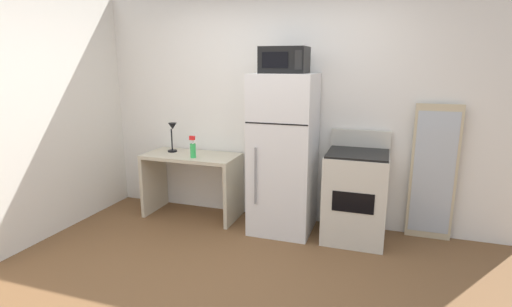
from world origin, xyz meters
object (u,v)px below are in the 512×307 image
(spray_bottle, at_px, (193,149))
(leaning_mirror, at_px, (433,173))
(refrigerator, at_px, (283,154))
(oven_range, at_px, (355,195))
(microwave, at_px, (284,60))
(desk, at_px, (192,174))
(desk_lamp, at_px, (172,132))

(spray_bottle, xyz_separation_m, leaning_mirror, (2.52, 0.36, -0.15))
(refrigerator, height_order, oven_range, refrigerator)
(refrigerator, distance_m, leaning_mirror, 1.53)
(refrigerator, distance_m, oven_range, 0.85)
(spray_bottle, xyz_separation_m, microwave, (1.02, 0.07, 0.97))
(desk, relative_size, leaning_mirror, 0.78)
(desk_lamp, bearing_deg, refrigerator, -3.56)
(desk_lamp, height_order, leaning_mirror, leaning_mirror)
(oven_range, bearing_deg, leaning_mirror, 19.18)
(desk_lamp, distance_m, oven_range, 2.21)
(desk, distance_m, microwave, 1.71)
(refrigerator, bearing_deg, spray_bottle, -174.82)
(refrigerator, height_order, microwave, microwave)
(desk, xyz_separation_m, leaning_mirror, (2.61, 0.23, 0.18))
(spray_bottle, relative_size, microwave, 0.54)
(desk, bearing_deg, microwave, -3.14)
(microwave, distance_m, leaning_mirror, 1.89)
(desk_lamp, distance_m, spray_bottle, 0.42)
(desk, height_order, microwave, microwave)
(refrigerator, bearing_deg, desk_lamp, 176.44)
(refrigerator, relative_size, oven_range, 1.53)
(spray_bottle, bearing_deg, desk_lamp, 153.50)
(desk_lamp, height_order, oven_range, desk_lamp)
(desk_lamp, distance_m, leaning_mirror, 2.90)
(desk, distance_m, spray_bottle, 0.37)
(refrigerator, bearing_deg, microwave, -89.68)
(oven_range, height_order, leaning_mirror, leaning_mirror)
(leaning_mirror, bearing_deg, oven_range, -160.82)
(desk_lamp, relative_size, leaning_mirror, 0.25)
(microwave, bearing_deg, oven_range, 2.45)
(microwave, bearing_deg, leaning_mirror, 10.89)
(desk, bearing_deg, oven_range, -0.87)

